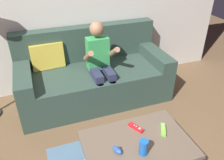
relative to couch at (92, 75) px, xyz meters
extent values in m
cube|color=#2D4238|center=(0.01, -0.06, -0.09)|extent=(1.77, 0.80, 0.40)
cube|color=#2D4238|center=(0.01, 0.26, 0.33)|extent=(1.77, 0.16, 0.43)
cube|color=#2D4238|center=(-0.78, -0.06, 0.18)|extent=(0.18, 0.80, 0.14)
cube|color=#2D4238|center=(0.80, -0.06, 0.18)|extent=(0.18, 0.80, 0.14)
cube|color=gold|center=(-0.49, 0.18, 0.26)|extent=(0.39, 0.18, 0.31)
cylinder|color=#282D47|center=(-0.02, -0.40, -0.09)|extent=(0.08, 0.08, 0.40)
cylinder|color=#282D47|center=(0.12, -0.40, -0.09)|extent=(0.08, 0.08, 0.40)
cube|color=#282D47|center=(-0.02, -0.25, 0.15)|extent=(0.09, 0.30, 0.09)
cube|color=#282D47|center=(0.12, -0.25, 0.15)|extent=(0.09, 0.30, 0.09)
cube|color=#33934C|center=(0.05, -0.10, 0.34)|extent=(0.24, 0.14, 0.37)
cylinder|color=#936B4C|center=(-0.09, -0.23, 0.38)|extent=(0.06, 0.27, 0.21)
cylinder|color=#936B4C|center=(0.19, -0.23, 0.38)|extent=(0.06, 0.27, 0.21)
sphere|color=#936B4C|center=(0.05, -0.10, 0.62)|extent=(0.16, 0.16, 0.16)
cube|color=brown|center=(0.00, -1.29, 0.08)|extent=(0.82, 0.57, 0.04)
cylinder|color=gray|center=(-0.36, -1.05, -0.11)|extent=(0.04, 0.04, 0.36)
cylinder|color=gray|center=(0.36, -1.05, -0.11)|extent=(0.04, 0.04, 0.36)
cube|color=#72C638|center=(0.25, -1.24, 0.11)|extent=(0.10, 0.14, 0.02)
cylinder|color=#99999E|center=(0.27, -1.20, 0.13)|extent=(0.02, 0.02, 0.00)
cylinder|color=silver|center=(0.26, -1.23, 0.13)|extent=(0.01, 0.01, 0.00)
cylinder|color=silver|center=(0.25, -1.25, 0.13)|extent=(0.01, 0.01, 0.00)
ellipsoid|color=blue|center=(-0.18, -1.32, 0.12)|extent=(0.07, 0.10, 0.04)
cylinder|color=#4C4C51|center=(-0.18, -1.32, 0.15)|extent=(0.02, 0.02, 0.01)
cube|color=red|center=(0.05, -1.14, 0.11)|extent=(0.09, 0.14, 0.02)
cylinder|color=#99999E|center=(0.07, -1.17, 0.13)|extent=(0.02, 0.02, 0.00)
cylinder|color=silver|center=(0.06, -1.14, 0.13)|extent=(0.01, 0.01, 0.00)
cylinder|color=silver|center=(0.05, -1.12, 0.13)|extent=(0.01, 0.01, 0.00)
cylinder|color=#1959B2|center=(-0.01, -1.39, 0.16)|extent=(0.07, 0.07, 0.12)
camera|label=1|loc=(-0.63, -2.43, 1.45)|focal=37.57mm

